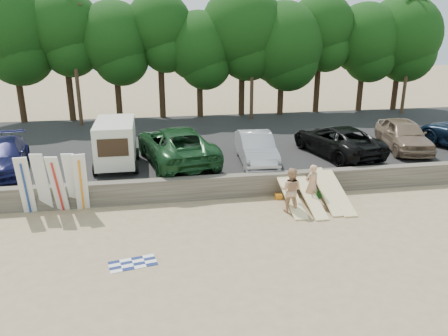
{
  "coord_description": "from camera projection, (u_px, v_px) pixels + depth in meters",
  "views": [
    {
      "loc": [
        -5.34,
        -14.74,
        7.33
      ],
      "look_at": [
        -2.27,
        3.0,
        1.36
      ],
      "focal_mm": 35.0,
      "sensor_mm": 36.0,
      "label": 1
    }
  ],
  "objects": [
    {
      "name": "car_1",
      "position": [
        176.0,
        145.0,
        21.7
      ],
      "size": [
        4.15,
        6.92,
        1.8
      ],
      "primitive_type": "imported",
      "rotation": [
        0.0,
        0.0,
        3.33
      ],
      "color": "#163E1D",
      "rests_on": "parking_lot"
    },
    {
      "name": "surfboard_low_3",
      "position": [
        338.0,
        192.0,
        18.49
      ],
      "size": [
        0.56,
        2.85,
        1.07
      ],
      "primitive_type": "cube",
      "rotation": [
        0.34,
        0.0,
        0.0
      ],
      "color": "beige",
      "rests_on": "ground"
    },
    {
      "name": "beachgoer_a",
      "position": [
        312.0,
        184.0,
        18.4
      ],
      "size": [
        0.72,
        0.57,
        1.75
      ],
      "primitive_type": "imported",
      "rotation": [
        0.0,
        0.0,
        3.4
      ],
      "color": "tan",
      "rests_on": "ground"
    },
    {
      "name": "surfboard_upright_2",
      "position": [
        57.0,
        184.0,
        17.34
      ],
      "size": [
        0.61,
        0.85,
        2.51
      ],
      "primitive_type": "cube",
      "rotation": [
        0.29,
        0.0,
        -0.15
      ],
      "color": "silver",
      "rests_on": "ground"
    },
    {
      "name": "car_4",
      "position": [
        403.0,
        135.0,
        23.89
      ],
      "size": [
        2.92,
        5.23,
        1.68
      ],
      "primitive_type": "imported",
      "rotation": [
        0.0,
        0.0,
        -0.2
      ],
      "color": "#7E6550",
      "rests_on": "parking_lot"
    },
    {
      "name": "surfboard_upright_0",
      "position": [
        25.0,
        186.0,
        17.16
      ],
      "size": [
        0.57,
        0.78,
        2.53
      ],
      "primitive_type": "cube",
      "rotation": [
        0.26,
        0.0,
        0.11
      ],
      "color": "silver",
      "rests_on": "ground"
    },
    {
      "name": "utility_poles",
      "position": [
        252.0,
        52.0,
        30.53
      ],
      "size": [
        25.8,
        0.26,
        9.0
      ],
      "color": "#473321",
      "rests_on": "parking_lot"
    },
    {
      "name": "ground",
      "position": [
        295.0,
        222.0,
        16.95
      ],
      "size": [
        120.0,
        120.0,
        0.0
      ],
      "primitive_type": "plane",
      "color": "tan",
      "rests_on": "ground"
    },
    {
      "name": "box_trailer",
      "position": [
        116.0,
        142.0,
        20.82
      ],
      "size": [
        2.04,
        3.58,
        2.26
      ],
      "rotation": [
        0.0,
        0.0,
        -0.0
      ],
      "color": "beige",
      "rests_on": "parking_lot"
    },
    {
      "name": "seawall",
      "position": [
        274.0,
        183.0,
        19.6
      ],
      "size": [
        44.0,
        0.5,
        1.0
      ],
      "primitive_type": "cube",
      "color": "#6B6356",
      "rests_on": "ground"
    },
    {
      "name": "surfboard_upright_3",
      "position": [
        73.0,
        182.0,
        17.59
      ],
      "size": [
        0.55,
        0.72,
        2.54
      ],
      "primitive_type": "cube",
      "rotation": [
        0.24,
        0.0,
        -0.08
      ],
      "color": "silver",
      "rests_on": "ground"
    },
    {
      "name": "surfboard_upright_1",
      "position": [
        42.0,
        183.0,
        17.41
      ],
      "size": [
        0.57,
        0.61,
        2.57
      ],
      "primitive_type": "cube",
      "rotation": [
        0.19,
        0.0,
        -0.14
      ],
      "color": "silver",
      "rests_on": "ground"
    },
    {
      "name": "beachgoer_b",
      "position": [
        291.0,
        190.0,
        17.61
      ],
      "size": [
        1.14,
        1.06,
        1.88
      ],
      "primitive_type": "imported",
      "rotation": [
        0.0,
        0.0,
        2.64
      ],
      "color": "tan",
      "rests_on": "ground"
    },
    {
      "name": "car_3",
      "position": [
        337.0,
        140.0,
        23.02
      ],
      "size": [
        3.74,
        6.05,
        1.56
      ],
      "primitive_type": "imported",
      "rotation": [
        0.0,
        0.0,
        3.36
      ],
      "color": "black",
      "rests_on": "parking_lot"
    },
    {
      "name": "car_0",
      "position": [
        3.0,
        156.0,
        20.4
      ],
      "size": [
        2.84,
        5.32,
        1.47
      ],
      "primitive_type": "imported",
      "rotation": [
        0.0,
        0.0,
        0.16
      ],
      "color": "#11133E",
      "rests_on": "parking_lot"
    },
    {
      "name": "surfboard_low_1",
      "position": [
        310.0,
        197.0,
        18.23
      ],
      "size": [
        0.56,
        2.9,
        0.89
      ],
      "primitive_type": "cube",
      "rotation": [
        0.28,
        0.0,
        0.0
      ],
      "color": "beige",
      "rests_on": "ground"
    },
    {
      "name": "surfboard_upright_4",
      "position": [
        81.0,
        182.0,
        17.5
      ],
      "size": [
        0.6,
        0.75,
        2.54
      ],
      "primitive_type": "cube",
      "rotation": [
        0.24,
        0.0,
        0.16
      ],
      "color": "silver",
      "rests_on": "ground"
    },
    {
      "name": "cooler",
      "position": [
        317.0,
        193.0,
        19.35
      ],
      "size": [
        0.4,
        0.33,
        0.32
      ],
      "primitive_type": "cube",
      "rotation": [
        0.0,
        0.0,
        -0.08
      ],
      "color": "#217C2C",
      "rests_on": "ground"
    },
    {
      "name": "gear_bag",
      "position": [
        279.0,
        196.0,
        19.18
      ],
      "size": [
        0.32,
        0.28,
        0.22
      ],
      "primitive_type": "cube",
      "rotation": [
        0.0,
        0.0,
        -0.09
      ],
      "color": "orange",
      "rests_on": "ground"
    },
    {
      "name": "car_2",
      "position": [
        256.0,
        148.0,
        21.64
      ],
      "size": [
        1.91,
        4.67,
        1.51
      ],
      "primitive_type": "imported",
      "rotation": [
        0.0,
        0.0,
        -0.07
      ],
      "color": "#9E9DA2",
      "rests_on": "parking_lot"
    },
    {
      "name": "parking_lot",
      "position": [
        240.0,
        144.0,
        26.66
      ],
      "size": [
        44.0,
        14.5,
        0.7
      ],
      "primitive_type": "cube",
      "color": "#282828",
      "rests_on": "ground"
    },
    {
      "name": "beach_towel",
      "position": [
        133.0,
        263.0,
        14.01
      ],
      "size": [
        1.76,
        1.76,
        0.0
      ],
      "primitive_type": "plane",
      "rotation": [
        0.0,
        0.0,
        0.2
      ],
      "color": "white",
      "rests_on": "ground"
    },
    {
      "name": "surfboard_low_0",
      "position": [
        291.0,
        196.0,
        18.26
      ],
      "size": [
        0.56,
        2.89,
        0.96
      ],
      "primitive_type": "cube",
      "rotation": [
        0.3,
        0.0,
        0.0
      ],
      "color": "beige",
      "rests_on": "ground"
    },
    {
      "name": "treeline",
      "position": [
        225.0,
        34.0,
        31.32
      ],
      "size": [
        34.38,
        6.43,
        9.43
      ],
      "color": "#382616",
      "rests_on": "parking_lot"
    },
    {
      "name": "surfboard_low_2",
      "position": [
        327.0,
        191.0,
        18.49
      ],
      "size": [
        0.56,
        2.81,
        1.17
      ],
      "primitive_type": "cube",
      "rotation": [
        0.38,
        0.0,
        0.0
      ],
      "color": "beige",
      "rests_on": "ground"
    }
  ]
}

